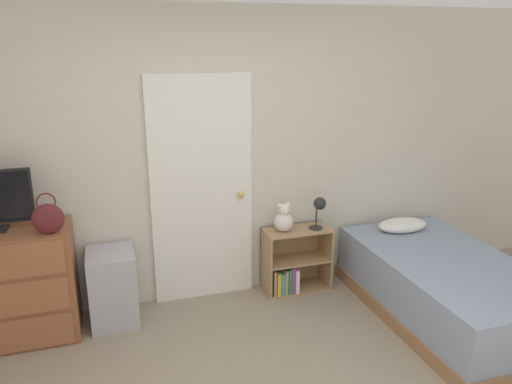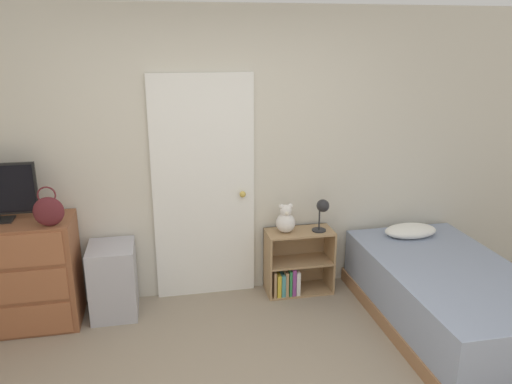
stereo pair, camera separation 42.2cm
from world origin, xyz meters
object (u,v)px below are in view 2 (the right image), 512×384
object	(u,v)px
teddy_bear	(286,220)
bed	(448,296)
storage_bin	(113,280)
desk_lamp	(322,209)
dresser	(6,275)
bookshelf	(293,267)
handbag	(49,211)

from	to	relation	value
teddy_bear	bed	distance (m)	1.49
storage_bin	teddy_bear	distance (m)	1.58
storage_bin	desk_lamp	distance (m)	1.91
dresser	teddy_bear	distance (m)	2.35
storage_bin	bookshelf	xyz separation A→B (m)	(1.61, 0.07, -0.07)
storage_bin	bed	world-z (taller)	bed
storage_bin	bookshelf	size ratio (longest dim) A/B	1.02
storage_bin	desk_lamp	bearing A→B (deg)	0.72
bookshelf	bed	distance (m)	1.35
handbag	teddy_bear	bearing A→B (deg)	7.51
dresser	storage_bin	distance (m)	0.83
bookshelf	desk_lamp	size ratio (longest dim) A/B	2.03
handbag	bed	distance (m)	3.23
teddy_bear	storage_bin	bearing A→B (deg)	-177.46
bed	storage_bin	bearing A→B (deg)	164.53
bed	desk_lamp	bearing A→B (deg)	137.56
dresser	bookshelf	bearing A→B (deg)	2.38
desk_lamp	bed	size ratio (longest dim) A/B	0.16
handbag	teddy_bear	size ratio (longest dim) A/B	1.18
storage_bin	bed	xyz separation A→B (m)	(2.68, -0.74, -0.05)
bookshelf	desk_lamp	distance (m)	0.63
handbag	bed	size ratio (longest dim) A/B	0.16
dresser	desk_lamp	distance (m)	2.69
desk_lamp	bookshelf	bearing A→B (deg)	168.65
desk_lamp	teddy_bear	bearing A→B (deg)	172.30
storage_bin	bed	bearing A→B (deg)	-15.47
dresser	handbag	world-z (taller)	handbag
bookshelf	desk_lamp	bearing A→B (deg)	-11.35
bed	bookshelf	bearing A→B (deg)	142.94
handbag	desk_lamp	world-z (taller)	handbag
desk_lamp	bed	xyz separation A→B (m)	(0.84, -0.77, -0.55)
dresser	storage_bin	world-z (taller)	dresser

